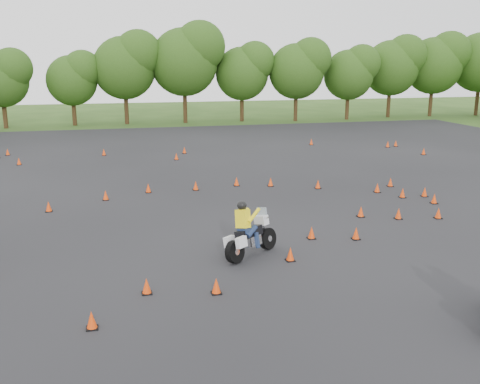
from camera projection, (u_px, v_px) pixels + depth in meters
The scene contains 5 objects.
ground at pixel (266, 251), 19.08m from camera, with size 140.00×140.00×0.00m, color #2D5119.
asphalt_pad at pixel (230, 207), 24.74m from camera, with size 62.00×62.00×0.00m, color black.
treeline at pixel (208, 80), 52.23m from camera, with size 86.95×32.58×11.13m.
traffic_cones at pixel (230, 205), 24.22m from camera, with size 35.95×33.73×0.45m.
rider_yellow at pixel (253, 229), 18.31m from camera, with size 2.56×0.79×1.98m, color yellow, non-canonical shape.
Camera 1 is at (-5.15, -17.29, 6.63)m, focal length 40.00 mm.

